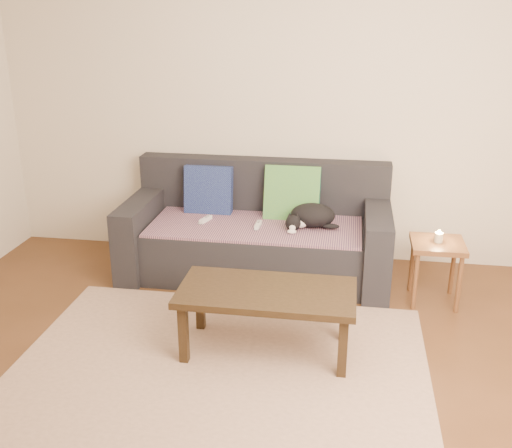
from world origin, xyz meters
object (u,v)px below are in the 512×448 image
cat (311,216)px  side_table (437,253)px  coffee_table (267,298)px  wii_remote_a (206,219)px  sofa (257,236)px  wii_remote_b (258,225)px

cat → side_table: bearing=-21.9°
side_table → coffee_table: (-1.12, -0.89, -0.01)m
wii_remote_a → side_table: size_ratio=0.32×
coffee_table → wii_remote_a: bearing=120.3°
side_table → coffee_table: bearing=-141.6°
sofa → cat: size_ratio=4.96×
cat → wii_remote_a: (-0.84, -0.01, -0.07)m
sofa → side_table: 1.41m
wii_remote_b → side_table: size_ratio=0.32×
cat → side_table: 0.98m
wii_remote_b → coffee_table: size_ratio=0.14×
sofa → wii_remote_a: bearing=-169.7°
coffee_table → cat: bearing=80.9°
sofa → side_table: sofa is taller
cat → wii_remote_b: 0.42m
sofa → cat: 0.49m
sofa → wii_remote_b: (0.03, -0.13, 0.15)m
cat → coffee_table: 1.16m
sofa → coffee_table: bearing=-78.2°
cat → wii_remote_b: size_ratio=2.82×
side_table → coffee_table: size_ratio=0.43×
cat → coffee_table: cat is taller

